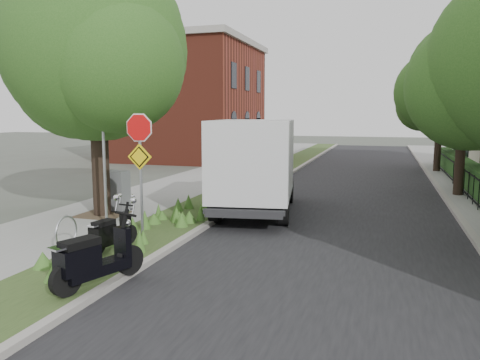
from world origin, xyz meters
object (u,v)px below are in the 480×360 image
Objects in this scene: sign_assembly at (140,150)px; utility_cabinet at (115,191)px; scooter_near at (108,236)px; scooter_far at (89,264)px; box_truck at (255,162)px.

utility_cabinet is (-2.58, 2.92, -1.59)m from sign_assembly.
scooter_near is 0.81× the size of scooter_far.
scooter_near is 2.31m from scooter_far.
scooter_near is 0.26× the size of box_truck.
scooter_far is at bearing -77.19° from sign_assembly.
utility_cabinet is (-3.31, 6.12, 0.16)m from scooter_far.
utility_cabinet reaches higher than scooter_near.
box_truck is (0.98, 7.53, 1.10)m from scooter_far.
box_truck is 4.65× the size of utility_cabinet.
box_truck is at bearing 18.20° from utility_cabinet.
scooter_far is at bearing -65.28° from scooter_near.
scooter_far is at bearing -97.39° from box_truck.
sign_assembly is 1.70× the size of scooter_far.
scooter_near is (-0.24, -1.11, -1.85)m from sign_assembly.
sign_assembly reaches higher than scooter_near.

